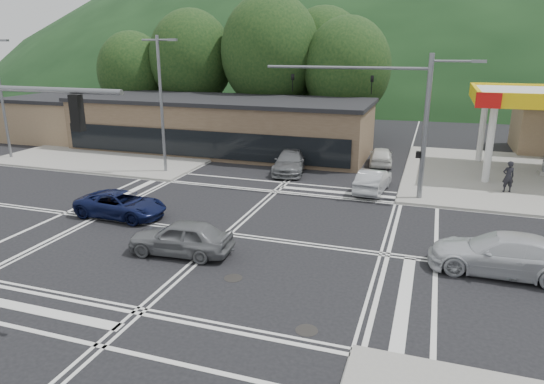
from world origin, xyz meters
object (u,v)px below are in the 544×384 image
(car_silver_east, at_px, (503,254))
(pedestrian, at_px, (508,177))
(car_blue_west, at_px, (121,204))
(car_queue_b, at_px, (381,156))
(car_northbound, at_px, (290,162))
(car_grey_center, at_px, (181,237))
(car_queue_a, at_px, (373,180))

(car_silver_east, xyz_separation_m, pedestrian, (1.44, 11.26, 0.29))
(car_blue_west, xyz_separation_m, car_queue_b, (11.25, 15.43, 0.02))
(car_queue_b, bearing_deg, pedestrian, 141.37)
(car_silver_east, distance_m, car_northbound, 17.19)
(car_northbound, bearing_deg, pedestrian, -13.27)
(pedestrian, bearing_deg, car_grey_center, 26.34)
(car_queue_a, height_order, pedestrian, pedestrian)
(car_blue_west, xyz_separation_m, car_silver_east, (17.60, -0.80, 0.13))
(car_blue_west, xyz_separation_m, car_grey_center, (5.13, -3.12, 0.09))
(car_queue_a, distance_m, pedestrian, 7.76)
(car_queue_b, relative_size, pedestrian, 2.13)
(car_queue_a, bearing_deg, car_northbound, -21.10)
(car_queue_a, height_order, car_queue_b, car_queue_a)
(car_silver_east, relative_size, pedestrian, 2.92)
(car_blue_west, bearing_deg, car_grey_center, -119.59)
(car_queue_a, xyz_separation_m, car_queue_b, (-0.30, 6.93, -0.02))
(car_grey_center, height_order, pedestrian, pedestrian)
(car_silver_east, bearing_deg, car_blue_west, -91.53)
(car_blue_west, bearing_deg, car_northbound, -24.10)
(car_grey_center, height_order, car_queue_b, car_grey_center)
(car_queue_a, height_order, car_northbound, car_northbound)
(car_queue_a, xyz_separation_m, car_northbound, (-6.00, 2.95, 0.03))
(car_silver_east, height_order, pedestrian, pedestrian)
(car_blue_west, relative_size, car_silver_east, 0.87)
(car_queue_a, distance_m, car_northbound, 6.69)
(car_blue_west, height_order, car_queue_b, car_queue_b)
(car_northbound, distance_m, pedestrian, 13.54)
(car_grey_center, bearing_deg, car_queue_a, 146.70)
(car_grey_center, distance_m, car_silver_east, 12.69)
(car_silver_east, distance_m, car_queue_a, 11.10)
(car_blue_west, distance_m, car_queue_b, 19.10)
(pedestrian, bearing_deg, car_silver_east, 64.73)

